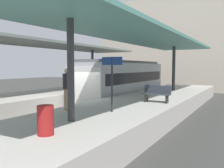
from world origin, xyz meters
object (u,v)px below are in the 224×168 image
object	(u,v)px
platform_sign	(112,72)
litter_bin	(46,120)
platform_bench	(157,93)
commuter_train	(123,80)
passenger_near_bench	(67,88)

from	to	relation	value
platform_sign	litter_bin	size ratio (longest dim) A/B	2.76
platform_bench	litter_bin	bearing A→B (deg)	-94.56
commuter_train	litter_bin	distance (m)	13.77
litter_bin	passenger_near_bench	bearing A→B (deg)	121.02
platform_sign	passenger_near_bench	xyz separation A→B (m)	(-1.83, -0.56, -0.71)
platform_sign	passenger_near_bench	bearing A→B (deg)	-162.87
platform_bench	passenger_near_bench	distance (m)	4.76
commuter_train	platform_sign	world-z (taller)	commuter_train
platform_sign	litter_bin	world-z (taller)	platform_sign
platform_sign	passenger_near_bench	world-z (taller)	platform_sign
litter_bin	passenger_near_bench	xyz separation A→B (m)	(-1.95, 3.24, 0.51)
platform_bench	passenger_near_bench	world-z (taller)	passenger_near_bench
platform_bench	commuter_train	bearing A→B (deg)	129.87
platform_bench	platform_sign	distance (m)	3.70
commuter_train	litter_bin	world-z (taller)	commuter_train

